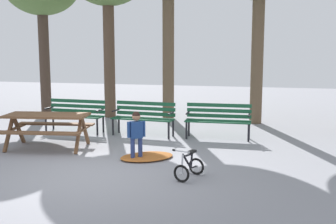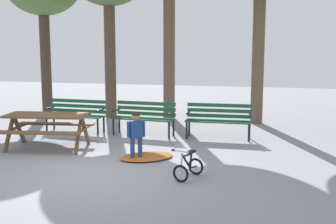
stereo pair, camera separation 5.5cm
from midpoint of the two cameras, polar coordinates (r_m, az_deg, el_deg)
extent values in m
plane|color=gray|center=(7.86, -9.85, -8.01)|extent=(36.00, 36.00, 0.00)
cube|color=brown|center=(9.88, -15.90, -0.42)|extent=(1.89, 1.02, 0.05)
cube|color=brown|center=(9.43, -17.03, -2.68)|extent=(1.82, 0.51, 0.04)
cube|color=brown|center=(10.44, -14.75, -1.53)|extent=(1.82, 0.51, 0.04)
cube|color=brown|center=(10.03, -20.49, -2.73)|extent=(0.14, 0.57, 0.76)
cube|color=brown|center=(10.48, -19.31, -2.21)|extent=(0.14, 0.57, 0.76)
cube|color=brown|center=(10.24, -19.90, -2.12)|extent=(0.24, 1.10, 0.04)
cube|color=brown|center=(9.46, -11.94, -3.02)|extent=(0.14, 0.57, 0.76)
cube|color=brown|center=(9.93, -11.09, -2.45)|extent=(0.14, 0.57, 0.76)
cube|color=brown|center=(9.69, -11.51, -2.37)|extent=(0.24, 1.10, 0.04)
cube|color=#195133|center=(11.77, -12.07, -0.37)|extent=(1.60, 0.15, 0.03)
cube|color=#195133|center=(11.66, -12.36, -0.46)|extent=(1.60, 0.15, 0.03)
cube|color=#195133|center=(11.56, -12.64, -0.55)|extent=(1.60, 0.15, 0.03)
cube|color=#195133|center=(11.46, -12.94, -0.64)|extent=(1.60, 0.15, 0.03)
cube|color=#195133|center=(11.79, -12.00, 0.14)|extent=(1.60, 0.12, 0.09)
cube|color=#195133|center=(11.77, -12.02, 0.78)|extent=(1.60, 0.12, 0.09)
cube|color=#195133|center=(11.75, -12.04, 1.42)|extent=(1.60, 0.12, 0.09)
cylinder|color=black|center=(11.16, -9.50, -1.92)|extent=(0.05, 0.05, 0.44)
cylinder|color=black|center=(11.48, -8.71, -1.61)|extent=(0.05, 0.05, 0.44)
cube|color=black|center=(11.26, -9.14, 0.24)|extent=(0.06, 0.40, 0.03)
cylinder|color=black|center=(11.90, -16.00, -1.50)|extent=(0.05, 0.05, 0.44)
cylinder|color=black|center=(12.20, -15.09, -1.22)|extent=(0.05, 0.05, 0.44)
cube|color=black|center=(11.99, -15.61, 0.53)|extent=(0.06, 0.40, 0.03)
cube|color=#195133|center=(11.06, -3.20, -0.76)|extent=(1.60, 0.19, 0.03)
cube|color=#195133|center=(10.95, -3.43, -0.86)|extent=(1.60, 0.19, 0.03)
cube|color=#195133|center=(10.84, -3.66, -0.96)|extent=(1.60, 0.19, 0.03)
cube|color=#195133|center=(10.73, -3.90, -1.06)|extent=(1.60, 0.19, 0.03)
cube|color=#195133|center=(11.08, -3.13, -0.22)|extent=(1.60, 0.17, 0.09)
cube|color=#195133|center=(11.06, -3.13, 0.46)|extent=(1.60, 0.17, 0.09)
cube|color=#195133|center=(11.04, -3.14, 1.15)|extent=(1.60, 0.17, 0.09)
cylinder|color=black|center=(10.53, -0.06, -2.44)|extent=(0.05, 0.05, 0.44)
cylinder|color=black|center=(10.86, 0.54, -2.09)|extent=(0.05, 0.05, 0.44)
cube|color=black|center=(10.63, 0.24, -0.14)|extent=(0.07, 0.40, 0.03)
cylinder|color=black|center=(11.08, -7.45, -1.95)|extent=(0.05, 0.05, 0.44)
cylinder|color=black|center=(11.40, -6.66, -1.64)|extent=(0.05, 0.05, 0.44)
cube|color=black|center=(11.18, -7.09, 0.22)|extent=(0.07, 0.40, 0.03)
cube|color=#195133|center=(10.75, 6.57, -1.08)|extent=(1.60, 0.12, 0.03)
cube|color=#195133|center=(10.63, 6.51, -1.18)|extent=(1.60, 0.12, 0.03)
cube|color=#195133|center=(10.51, 6.44, -1.29)|extent=(1.60, 0.12, 0.03)
cube|color=#195133|center=(10.39, 6.38, -1.40)|extent=(1.60, 0.12, 0.03)
cube|color=#195133|center=(10.77, 6.60, -0.52)|extent=(1.60, 0.09, 0.09)
cube|color=#195133|center=(10.75, 6.61, 0.19)|extent=(1.60, 0.09, 0.09)
cube|color=#195133|center=(10.73, 6.62, 0.89)|extent=(1.60, 0.09, 0.09)
cylinder|color=black|center=(10.41, 10.48, -2.71)|extent=(0.05, 0.05, 0.44)
cylinder|color=black|center=(10.76, 10.54, -2.34)|extent=(0.05, 0.05, 0.44)
cube|color=black|center=(10.51, 10.57, -0.38)|extent=(0.05, 0.40, 0.03)
cylinder|color=black|center=(10.55, 2.31, -2.42)|extent=(0.05, 0.05, 0.44)
cylinder|color=black|center=(10.90, 2.63, -2.07)|extent=(0.05, 0.05, 0.44)
cube|color=black|center=(10.66, 2.49, -0.13)|extent=(0.05, 0.40, 0.03)
cylinder|color=navy|center=(8.62, -3.88, -4.89)|extent=(0.09, 0.09, 0.45)
cube|color=black|center=(8.67, -3.86, -6.14)|extent=(0.17, 0.18, 0.06)
cylinder|color=navy|center=(8.58, -4.88, -4.97)|extent=(0.09, 0.09, 0.45)
cube|color=black|center=(8.62, -4.87, -6.23)|extent=(0.17, 0.18, 0.06)
cube|color=navy|center=(8.52, -4.41, -2.36)|extent=(0.27, 0.25, 0.33)
sphere|color=#996B4C|center=(8.47, -4.43, -0.62)|extent=(0.17, 0.17, 0.17)
sphere|color=black|center=(8.47, -4.43, -0.45)|extent=(0.16, 0.16, 0.16)
cylinder|color=navy|center=(8.56, -3.42, -2.23)|extent=(0.07, 0.07, 0.31)
cylinder|color=navy|center=(8.47, -5.41, -2.36)|extent=(0.07, 0.07, 0.31)
torus|color=black|center=(7.22, 1.58, -8.16)|extent=(0.30, 0.13, 0.30)
cylinder|color=silver|center=(7.22, 1.58, -8.16)|extent=(0.06, 0.05, 0.04)
torus|color=black|center=(7.65, 3.57, -7.20)|extent=(0.30, 0.13, 0.30)
cylinder|color=silver|center=(7.65, 3.57, -7.20)|extent=(0.06, 0.05, 0.04)
torus|color=white|center=(7.63, 4.30, -8.00)|extent=(0.11, 0.06, 0.11)
torus|color=white|center=(7.73, 2.85, -7.77)|extent=(0.11, 0.06, 0.11)
cylinder|color=black|center=(7.32, 2.30, -6.54)|extent=(0.13, 0.30, 0.32)
cylinder|color=black|center=(7.46, 2.92, -6.42)|extent=(0.06, 0.08, 0.27)
cylinder|color=black|center=(7.56, 3.21, -7.31)|extent=(0.09, 0.20, 0.05)
cylinder|color=silver|center=(7.19, 1.66, -6.90)|extent=(0.05, 0.08, 0.32)
cylinder|color=black|center=(7.31, 2.39, -5.75)|extent=(0.13, 0.32, 0.05)
cube|color=black|center=(7.44, 3.00, -5.27)|extent=(0.14, 0.19, 0.04)
cylinder|color=silver|center=(7.15, 1.75, -5.24)|extent=(0.33, 0.13, 0.02)
cylinder|color=black|center=(7.07, 2.94, -5.41)|extent=(0.06, 0.05, 0.04)
cylinder|color=black|center=(7.24, 0.59, -5.07)|extent=(0.06, 0.05, 0.04)
ellipsoid|color=#9E5623|center=(8.78, -3.01, -5.91)|extent=(1.35, 1.31, 0.07)
cylinder|color=#423328|center=(15.28, -16.13, 6.39)|extent=(0.35, 0.35, 3.48)
cylinder|color=brown|center=(13.91, -7.90, 6.93)|extent=(0.35, 0.35, 3.71)
cylinder|color=brown|center=(13.52, -0.08, 7.76)|extent=(0.36, 0.36, 4.08)
cylinder|color=brown|center=(12.88, 11.61, 6.83)|extent=(0.36, 0.36, 3.76)
camera|label=1|loc=(0.03, -90.17, -0.03)|focal=46.01mm
camera|label=2|loc=(0.03, 89.83, 0.03)|focal=46.01mm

